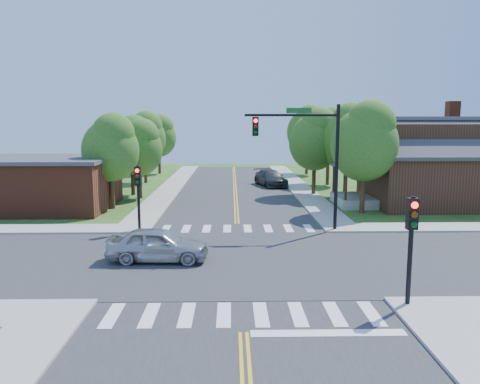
{
  "coord_description": "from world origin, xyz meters",
  "views": [
    {
      "loc": [
        -0.35,
        -20.57,
        6.19
      ],
      "look_at": [
        0.15,
        6.24,
        2.2
      ],
      "focal_mm": 35.0,
      "sensor_mm": 36.0,
      "label": 1
    }
  ],
  "objects_px": {
    "car_silver": "(158,245)",
    "house_ne": "(437,161)",
    "signal_mast_ne": "(307,147)",
    "signal_pole_se": "(412,231)",
    "car_dgrey": "(271,178)",
    "signal_pole_nw": "(138,186)"
  },
  "relations": [
    {
      "from": "signal_pole_se",
      "to": "signal_pole_nw",
      "type": "relative_size",
      "value": 1.0
    },
    {
      "from": "car_dgrey",
      "to": "signal_pole_nw",
      "type": "bearing_deg",
      "value": -129.97
    },
    {
      "from": "signal_pole_se",
      "to": "car_silver",
      "type": "xyz_separation_m",
      "value": [
        -9.24,
        5.41,
        -1.9
      ]
    },
    {
      "from": "signal_mast_ne",
      "to": "car_dgrey",
      "type": "relative_size",
      "value": 1.27
    },
    {
      "from": "car_silver",
      "to": "car_dgrey",
      "type": "relative_size",
      "value": 0.81
    },
    {
      "from": "signal_pole_se",
      "to": "house_ne",
      "type": "distance_m",
      "value": 22.03
    },
    {
      "from": "signal_mast_ne",
      "to": "car_silver",
      "type": "relative_size",
      "value": 1.57
    },
    {
      "from": "signal_mast_ne",
      "to": "house_ne",
      "type": "xyz_separation_m",
      "value": [
        11.19,
        8.65,
        -1.52
      ]
    },
    {
      "from": "car_silver",
      "to": "house_ne",
      "type": "bearing_deg",
      "value": -49.75
    },
    {
      "from": "signal_mast_ne",
      "to": "signal_pole_se",
      "type": "bearing_deg",
      "value": -81.44
    },
    {
      "from": "signal_pole_se",
      "to": "car_dgrey",
      "type": "xyz_separation_m",
      "value": [
        -2.1,
        30.44,
        -1.89
      ]
    },
    {
      "from": "signal_pole_nw",
      "to": "car_silver",
      "type": "height_order",
      "value": "signal_pole_nw"
    },
    {
      "from": "signal_pole_nw",
      "to": "house_ne",
      "type": "xyz_separation_m",
      "value": [
        20.71,
        8.66,
        0.67
      ]
    },
    {
      "from": "signal_mast_ne",
      "to": "signal_pole_se",
      "type": "height_order",
      "value": "signal_mast_ne"
    },
    {
      "from": "signal_mast_ne",
      "to": "car_dgrey",
      "type": "bearing_deg",
      "value": 91.23
    },
    {
      "from": "signal_mast_ne",
      "to": "car_dgrey",
      "type": "xyz_separation_m",
      "value": [
        -0.41,
        19.23,
        -4.08
      ]
    },
    {
      "from": "signal_mast_ne",
      "to": "house_ne",
      "type": "bearing_deg",
      "value": 37.68
    },
    {
      "from": "signal_pole_nw",
      "to": "car_silver",
      "type": "bearing_deg",
      "value": -71.28
    },
    {
      "from": "signal_pole_se",
      "to": "car_silver",
      "type": "height_order",
      "value": "signal_pole_se"
    },
    {
      "from": "car_silver",
      "to": "signal_mast_ne",
      "type": "bearing_deg",
      "value": -49.83
    },
    {
      "from": "signal_mast_ne",
      "to": "signal_pole_nw",
      "type": "bearing_deg",
      "value": -179.93
    },
    {
      "from": "signal_pole_se",
      "to": "signal_mast_ne",
      "type": "bearing_deg",
      "value": 98.56
    }
  ]
}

